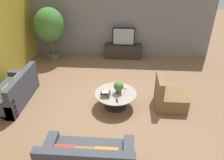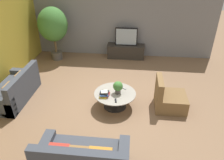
{
  "view_description": "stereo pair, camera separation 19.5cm",
  "coord_description": "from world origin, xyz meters",
  "px_view_note": "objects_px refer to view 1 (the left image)",
  "views": [
    {
      "loc": [
        0.5,
        -5.08,
        3.59
      ],
      "look_at": [
        0.13,
        0.14,
        0.55
      ],
      "focal_mm": 35.0,
      "sensor_mm": 36.0,
      "label": 1
    },
    {
      "loc": [
        0.69,
        -5.07,
        3.59
      ],
      "look_at": [
        0.13,
        0.14,
        0.55
      ],
      "focal_mm": 35.0,
      "sensor_mm": 36.0,
      "label": 2
    }
  ],
  "objects_px": {
    "media_console": "(123,51)",
    "television": "(124,37)",
    "potted_plant_tabletop": "(119,87)",
    "potted_palm_tall": "(50,26)",
    "couch_by_wall": "(14,92)",
    "armchair_wicker": "(169,98)",
    "coffee_table": "(116,97)"
  },
  "relations": [
    {
      "from": "media_console",
      "to": "television",
      "type": "bearing_deg",
      "value": -90.0
    },
    {
      "from": "couch_by_wall",
      "to": "armchair_wicker",
      "type": "distance_m",
      "value": 4.22
    },
    {
      "from": "potted_palm_tall",
      "to": "potted_plant_tabletop",
      "type": "xyz_separation_m",
      "value": [
        2.63,
        -2.83,
        -0.7
      ]
    },
    {
      "from": "media_console",
      "to": "coffee_table",
      "type": "bearing_deg",
      "value": -92.04
    },
    {
      "from": "couch_by_wall",
      "to": "potted_plant_tabletop",
      "type": "xyz_separation_m",
      "value": [
        2.89,
        -0.05,
        0.33
      ]
    },
    {
      "from": "armchair_wicker",
      "to": "potted_palm_tall",
      "type": "relative_size",
      "value": 0.43
    },
    {
      "from": "couch_by_wall",
      "to": "potted_plant_tabletop",
      "type": "bearing_deg",
      "value": 89.03
    },
    {
      "from": "television",
      "to": "coffee_table",
      "type": "xyz_separation_m",
      "value": [
        -0.12,
        -3.25,
        -0.56
      ]
    },
    {
      "from": "coffee_table",
      "to": "potted_palm_tall",
      "type": "relative_size",
      "value": 0.55
    },
    {
      "from": "television",
      "to": "potted_plant_tabletop",
      "type": "distance_m",
      "value": 3.25
    },
    {
      "from": "potted_palm_tall",
      "to": "potted_plant_tabletop",
      "type": "relative_size",
      "value": 5.83
    },
    {
      "from": "television",
      "to": "potted_palm_tall",
      "type": "distance_m",
      "value": 2.74
    },
    {
      "from": "media_console",
      "to": "coffee_table",
      "type": "relative_size",
      "value": 1.31
    },
    {
      "from": "coffee_table",
      "to": "couch_by_wall",
      "type": "relative_size",
      "value": 0.64
    },
    {
      "from": "armchair_wicker",
      "to": "potted_plant_tabletop",
      "type": "xyz_separation_m",
      "value": [
        -1.34,
        -0.1,
        0.35
      ]
    },
    {
      "from": "television",
      "to": "armchair_wicker",
      "type": "distance_m",
      "value": 3.45
    },
    {
      "from": "media_console",
      "to": "couch_by_wall",
      "type": "relative_size",
      "value": 0.84
    },
    {
      "from": "media_console",
      "to": "potted_plant_tabletop",
      "type": "relative_size",
      "value": 4.23
    },
    {
      "from": "armchair_wicker",
      "to": "couch_by_wall",
      "type": "bearing_deg",
      "value": 90.67
    },
    {
      "from": "media_console",
      "to": "potted_palm_tall",
      "type": "relative_size",
      "value": 0.73
    },
    {
      "from": "media_console",
      "to": "potted_plant_tabletop",
      "type": "distance_m",
      "value": 3.27
    },
    {
      "from": "potted_plant_tabletop",
      "to": "armchair_wicker",
      "type": "bearing_deg",
      "value": 4.22
    },
    {
      "from": "couch_by_wall",
      "to": "potted_plant_tabletop",
      "type": "relative_size",
      "value": 5.02
    },
    {
      "from": "television",
      "to": "potted_plant_tabletop",
      "type": "bearing_deg",
      "value": -90.74
    },
    {
      "from": "media_console",
      "to": "television",
      "type": "distance_m",
      "value": 0.59
    },
    {
      "from": "potted_palm_tall",
      "to": "potted_plant_tabletop",
      "type": "height_order",
      "value": "potted_palm_tall"
    },
    {
      "from": "coffee_table",
      "to": "potted_palm_tall",
      "type": "bearing_deg",
      "value": 132.03
    },
    {
      "from": "media_console",
      "to": "television",
      "type": "xyz_separation_m",
      "value": [
        -0.0,
        -0.0,
        0.59
      ]
    },
    {
      "from": "armchair_wicker",
      "to": "coffee_table",
      "type": "bearing_deg",
      "value": 94.21
    },
    {
      "from": "couch_by_wall",
      "to": "armchair_wicker",
      "type": "xyz_separation_m",
      "value": [
        4.22,
        0.05,
        -0.02
      ]
    },
    {
      "from": "potted_palm_tall",
      "to": "potted_plant_tabletop",
      "type": "bearing_deg",
      "value": -47.11
    },
    {
      "from": "couch_by_wall",
      "to": "potted_palm_tall",
      "type": "xyz_separation_m",
      "value": [
        0.26,
        2.78,
        1.03
      ]
    }
  ]
}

